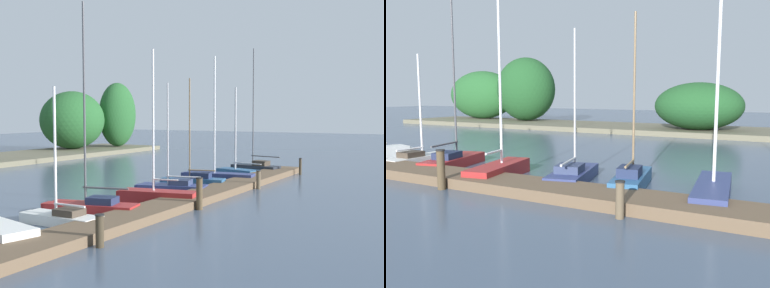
% 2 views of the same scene
% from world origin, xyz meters
% --- Properties ---
extents(dock_pier, '(29.47, 1.80, 0.35)m').
position_xyz_m(dock_pier, '(0.00, 13.23, 0.17)').
color(dock_pier, brown).
rests_on(dock_pier, ground).
extents(sailboat_3, '(1.01, 3.39, 4.97)m').
position_xyz_m(sailboat_3, '(-5.00, 15.30, 0.29)').
color(sailboat_3, white).
rests_on(sailboat_3, ground).
extents(sailboat_4, '(1.93, 4.03, 8.34)m').
position_xyz_m(sailboat_4, '(-3.05, 15.55, 0.37)').
color(sailboat_4, maroon).
rests_on(sailboat_4, ground).
extents(sailboat_5, '(1.66, 3.79, 6.82)m').
position_xyz_m(sailboat_5, '(0.32, 14.63, 0.37)').
color(sailboat_5, maroon).
rests_on(sailboat_5, ground).
extents(sailboat_6, '(1.93, 3.75, 5.51)m').
position_xyz_m(sailboat_6, '(3.04, 15.48, 0.29)').
color(sailboat_6, navy).
rests_on(sailboat_6, ground).
extents(sailboat_7, '(1.59, 3.63, 5.87)m').
position_xyz_m(sailboat_7, '(5.32, 15.51, 0.34)').
color(sailboat_7, '#285684').
rests_on(sailboat_7, ground).
extents(sailboat_8, '(1.48, 4.45, 7.31)m').
position_xyz_m(sailboat_8, '(8.01, 15.41, 0.36)').
color(sailboat_8, navy).
rests_on(sailboat_8, ground).
extents(sailboat_9, '(1.62, 3.31, 5.64)m').
position_xyz_m(sailboat_9, '(11.11, 15.50, 0.35)').
color(sailboat_9, '#285684').
rests_on(sailboat_9, ground).
extents(sailboat_10, '(1.59, 3.69, 8.30)m').
position_xyz_m(sailboat_10, '(13.18, 15.05, 0.37)').
color(sailboat_10, '#232833').
rests_on(sailboat_10, ground).
extents(mooring_piling_1, '(0.29, 0.29, 1.01)m').
position_xyz_m(mooring_piling_1, '(-6.73, 12.01, 0.51)').
color(mooring_piling_1, '#3D3323').
rests_on(mooring_piling_1, ground).
extents(mooring_piling_2, '(0.30, 0.30, 1.35)m').
position_xyz_m(mooring_piling_2, '(-0.16, 12.15, 0.68)').
color(mooring_piling_2, '#4C3D28').
rests_on(mooring_piling_2, ground).
extents(mooring_piling_3, '(0.26, 0.26, 0.99)m').
position_xyz_m(mooring_piling_3, '(6.33, 12.10, 0.50)').
color(mooring_piling_3, brown).
rests_on(mooring_piling_3, ground).
extents(mooring_piling_4, '(0.20, 0.20, 1.10)m').
position_xyz_m(mooring_piling_4, '(13.27, 11.94, 0.55)').
color(mooring_piling_4, '#3D3323').
rests_on(mooring_piling_4, ground).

